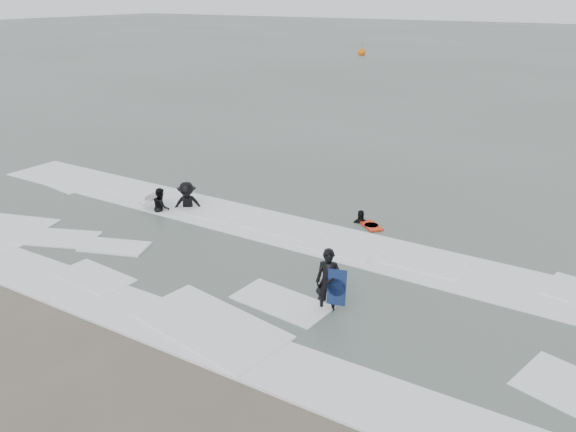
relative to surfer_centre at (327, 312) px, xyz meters
The scene contains 9 objects.
ground 3.68m from the surfer_centre, 145.28° to the right, with size 320.00×320.00×0.00m, color brown.
sea 77.96m from the surfer_centre, 92.22° to the left, with size 320.00×320.00×0.00m, color #47544C.
surfer_centre is the anchor object (origin of this frame).
surfer_wading 9.30m from the surfer_centre, 161.04° to the left, with size 0.74×0.58×1.53m, color black.
surfer_breaker 8.95m from the surfer_centre, 155.23° to the left, with size 1.27×0.73×1.97m, color black.
surfer_right_near 6.27m from the surfer_centre, 106.90° to the left, with size 0.98×0.41×1.67m, color black.
surf_foam 3.42m from the surfer_centre, 152.08° to the left, with size 30.03×9.06×0.09m.
bodyboards 4.56m from the surfer_centre, 139.80° to the left, with size 10.12×6.48×1.25m.
buoy 64.34m from the surfer_centre, 114.10° to the left, with size 1.00×1.00×1.65m.
Camera 1 is at (8.89, -9.31, 7.84)m, focal length 35.00 mm.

